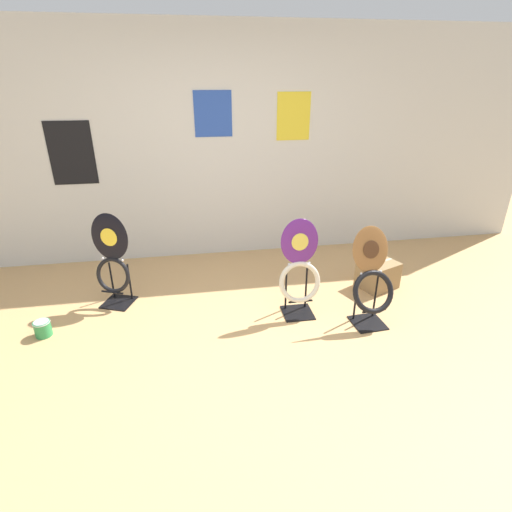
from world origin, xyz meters
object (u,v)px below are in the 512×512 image
object	(u,v)px
toilet_seat_display_woodgrain	(372,283)
toilet_seat_display_jazz_black	(112,263)
toilet_seat_display_purple_note	(299,272)
storage_box	(378,275)
paint_can	(43,328)

from	to	relation	value
toilet_seat_display_woodgrain	toilet_seat_display_jazz_black	size ratio (longest dim) A/B	0.96
toilet_seat_display_purple_note	storage_box	distance (m)	1.07
toilet_seat_display_woodgrain	toilet_seat_display_jazz_black	distance (m)	2.40
toilet_seat_display_woodgrain	toilet_seat_display_purple_note	xyz separation A→B (m)	(-0.59, 0.25, 0.03)
toilet_seat_display_woodgrain	paint_can	size ratio (longest dim) A/B	6.17
storage_box	paint_can	bearing A→B (deg)	-174.02
toilet_seat_display_woodgrain	paint_can	world-z (taller)	toilet_seat_display_woodgrain
storage_box	toilet_seat_display_woodgrain	bearing A→B (deg)	-121.68
toilet_seat_display_purple_note	paint_can	bearing A→B (deg)	179.42
toilet_seat_display_purple_note	storage_box	size ratio (longest dim) A/B	2.02
toilet_seat_display_woodgrain	storage_box	distance (m)	0.77
paint_can	storage_box	xyz separation A→B (m)	(3.23, 0.34, 0.07)
toilet_seat_display_purple_note	toilet_seat_display_jazz_black	size ratio (longest dim) A/B	1.00
toilet_seat_display_purple_note	toilet_seat_display_jazz_black	bearing A→B (deg)	164.36
toilet_seat_display_jazz_black	toilet_seat_display_purple_note	bearing A→B (deg)	-15.64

